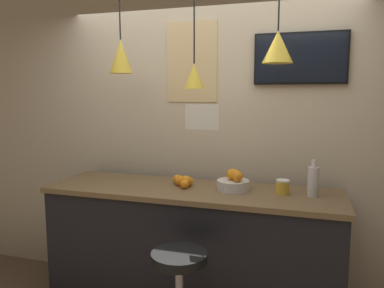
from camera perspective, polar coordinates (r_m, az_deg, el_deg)
name	(u,v)px	position (r m, az deg, el deg)	size (l,w,h in m)	color
back_wall	(207,130)	(3.29, 2.31, 2.08)	(8.00, 0.06, 2.90)	beige
service_counter	(192,251)	(3.11, 0.00, -16.03)	(2.29, 0.68, 1.04)	black
bar_stool	(179,288)	(2.57, -1.95, -21.06)	(0.37, 0.37, 0.78)	#B7B7BC
fruit_bowl	(234,182)	(2.89, 6.35, -5.78)	(0.25, 0.25, 0.16)	beige
orange_pile	(183,181)	(3.01, -1.38, -5.65)	(0.19, 0.21, 0.09)	orange
juice_bottle	(313,181)	(2.83, 17.99, -5.37)	(0.08, 0.08, 0.27)	silver
spread_jar	(283,187)	(2.85, 13.65, -6.37)	(0.10, 0.10, 0.11)	gold
pendant_lamp_left	(121,56)	(3.15, -10.80, 13.01)	(0.18, 0.18, 0.87)	black
pendant_lamp_middle	(194,75)	(2.90, 0.33, 10.48)	(0.16, 0.16, 0.99)	black
pendant_lamp_right	(278,47)	(2.80, 12.94, 14.25)	(0.22, 0.22, 0.81)	black
mounted_tv	(300,58)	(3.13, 16.17, 12.42)	(0.72, 0.04, 0.40)	black
hanging_menu_board	(202,117)	(2.56, 1.56, 4.12)	(0.24, 0.01, 0.17)	silver
wall_poster	(192,62)	(3.29, -0.07, 12.39)	(0.45, 0.01, 0.68)	#DBBC84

